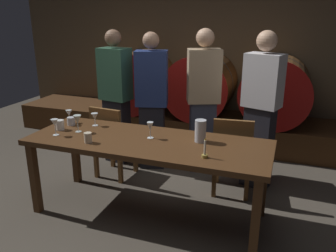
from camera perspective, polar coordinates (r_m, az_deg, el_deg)
ground_plane at (r=3.55m, az=-3.74°, el=-14.05°), size 8.75×8.75×0.00m
back_wall at (r=5.65m, az=7.33°, el=13.12°), size 6.73×0.24×2.81m
barrel_shelf at (r=5.37m, az=5.52°, el=-0.23°), size 6.06×0.90×0.40m
wine_barrel_left at (r=5.53m, az=-4.71°, el=7.44°), size 0.94×0.93×0.94m
wine_barrel_center at (r=5.20m, az=5.61°, el=6.72°), size 0.94×0.93×0.94m
wine_barrel_right at (r=5.06m, az=17.39°, el=5.63°), size 0.94×0.93×0.94m
dining_table at (r=3.24m, az=-3.39°, el=-3.61°), size 2.26×0.81×0.77m
chair_left at (r=4.10m, az=-9.29°, el=-2.08°), size 0.44×0.44×0.88m
chair_right at (r=3.72m, az=10.57°, el=-4.32°), size 0.44×0.44×0.88m
guest_far_left at (r=4.46m, az=-8.58°, el=4.77°), size 0.41×0.30×1.70m
guest_center_left at (r=4.24m, az=-2.68°, el=4.09°), size 0.43×0.33×1.69m
guest_center_right at (r=4.15m, az=5.82°, el=4.12°), size 0.44×0.37×1.73m
guest_far_right at (r=3.86m, az=15.05°, el=2.49°), size 0.44×0.35×1.73m
candle_center at (r=2.83m, az=6.08°, el=-4.34°), size 0.05×0.05×0.17m
pitcher at (r=3.15m, az=5.37°, el=-0.81°), size 0.10×0.10×0.21m
wine_glass_far_left at (r=3.84m, az=-16.01°, el=1.98°), size 0.06×0.06×0.14m
wine_glass_left at (r=3.47m, az=-18.16°, el=0.42°), size 0.07×0.07×0.16m
wine_glass_center at (r=3.50m, az=-14.73°, el=0.95°), size 0.08×0.08×0.17m
wine_glass_right at (r=3.66m, az=-11.98°, el=1.50°), size 0.07×0.07×0.14m
wine_glass_far_right at (r=3.23m, az=-2.95°, el=-0.18°), size 0.06×0.06×0.16m
cup_left at (r=3.64m, az=-17.35°, el=0.17°), size 0.08×0.08×0.10m
cup_center at (r=3.76m, az=-15.67°, el=0.77°), size 0.08×0.08×0.08m
cup_right at (r=3.21m, az=-13.04°, el=-1.89°), size 0.07×0.07×0.10m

